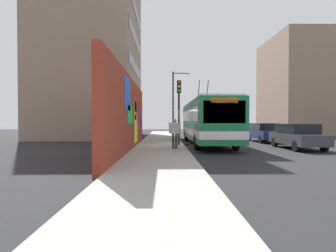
# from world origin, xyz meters

# --- Properties ---
(ground_plane) EXTENTS (80.00, 80.00, 0.00)m
(ground_plane) POSITION_xyz_m (0.00, 0.00, 0.00)
(ground_plane) COLOR #232326
(sidewalk_slab) EXTENTS (48.00, 3.20, 0.15)m
(sidewalk_slab) POSITION_xyz_m (0.00, 1.60, 0.07)
(sidewalk_slab) COLOR #9E9B93
(sidewalk_slab) RESTS_ON ground_plane
(graffiti_wall) EXTENTS (15.00, 0.32, 4.20)m
(graffiti_wall) POSITION_xyz_m (-3.48, 3.35, 2.10)
(graffiti_wall) COLOR maroon
(graffiti_wall) RESTS_ON ground_plane
(building_far_left) EXTENTS (13.83, 9.37, 18.42)m
(building_far_left) POSITION_xyz_m (11.38, 9.20, 9.21)
(building_far_left) COLOR gray
(building_far_left) RESTS_ON ground_plane
(building_far_right) EXTENTS (10.77, 9.16, 12.53)m
(building_far_right) POSITION_xyz_m (16.59, -17.00, 6.26)
(building_far_right) COLOR gray
(building_far_right) RESTS_ON ground_plane
(city_bus) EXTENTS (12.59, 2.64, 5.00)m
(city_bus) POSITION_xyz_m (1.33, -1.80, 1.79)
(city_bus) COLOR #19723F
(city_bus) RESTS_ON ground_plane
(parked_car_dark_gray) EXTENTS (4.68, 1.83, 1.58)m
(parked_car_dark_gray) POSITION_xyz_m (-2.09, -7.00, 0.84)
(parked_car_dark_gray) COLOR #38383D
(parked_car_dark_gray) RESTS_ON ground_plane
(parked_car_navy) EXTENTS (4.76, 1.75, 1.58)m
(parked_car_navy) POSITION_xyz_m (3.79, -7.00, 0.83)
(parked_car_navy) COLOR navy
(parked_car_navy) RESTS_ON ground_plane
(pedestrian_at_curb) EXTENTS (0.23, 0.69, 1.74)m
(pedestrian_at_curb) POSITION_xyz_m (-3.19, 0.73, 1.18)
(pedestrian_at_curb) COLOR #3F3326
(pedestrian_at_curb) RESTS_ON sidewalk_slab
(traffic_light) EXTENTS (0.49, 0.28, 4.35)m
(traffic_light) POSITION_xyz_m (-0.70, 0.35, 3.07)
(traffic_light) COLOR #2D382D
(traffic_light) RESTS_ON sidewalk_slab
(street_lamp) EXTENTS (0.44, 1.83, 6.61)m
(street_lamp) POSITION_xyz_m (8.73, 0.24, 3.95)
(street_lamp) COLOR #4C4C51
(street_lamp) RESTS_ON sidewalk_slab
(curbside_puddle) EXTENTS (1.06, 1.06, 0.00)m
(curbside_puddle) POSITION_xyz_m (0.85, -0.60, 0.00)
(curbside_puddle) COLOR black
(curbside_puddle) RESTS_ON ground_plane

